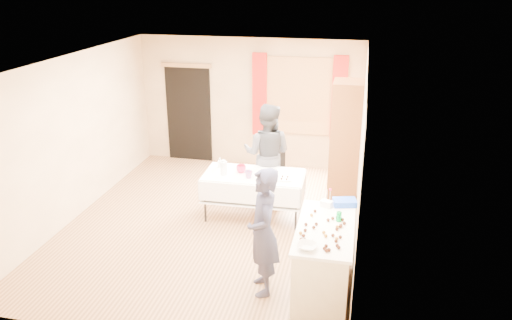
% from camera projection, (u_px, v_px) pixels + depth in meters
% --- Properties ---
extents(floor, '(4.50, 5.50, 0.02)m').
position_uv_depth(floor, '(212.00, 224.00, 8.01)').
color(floor, '#9E7047').
rests_on(floor, ground).
extents(ceiling, '(4.50, 5.50, 0.02)m').
position_uv_depth(ceiling, '(206.00, 60.00, 7.08)').
color(ceiling, white).
rests_on(ceiling, floor).
extents(wall_back, '(4.50, 0.02, 2.60)m').
position_uv_depth(wall_back, '(250.00, 103.00, 10.07)').
color(wall_back, tan).
rests_on(wall_back, floor).
extents(wall_front, '(4.50, 0.02, 2.60)m').
position_uv_depth(wall_front, '(128.00, 235.00, 5.03)').
color(wall_front, tan).
rests_on(wall_front, floor).
extents(wall_left, '(0.02, 5.50, 2.60)m').
position_uv_depth(wall_left, '(74.00, 137.00, 7.99)').
color(wall_left, tan).
rests_on(wall_left, floor).
extents(wall_right, '(0.02, 5.50, 2.60)m').
position_uv_depth(wall_right, '(361.00, 158.00, 7.10)').
color(wall_right, tan).
rests_on(wall_right, floor).
extents(window_frame, '(1.32, 0.06, 1.52)m').
position_uv_depth(window_frame, '(299.00, 96.00, 9.77)').
color(window_frame, olive).
rests_on(window_frame, wall_back).
extents(window_pane, '(1.20, 0.02, 1.40)m').
position_uv_depth(window_pane, '(299.00, 96.00, 9.75)').
color(window_pane, white).
rests_on(window_pane, wall_back).
extents(curtain_left, '(0.28, 0.06, 1.65)m').
position_uv_depth(curtain_left, '(260.00, 95.00, 9.88)').
color(curtain_left, '#A2150F').
rests_on(curtain_left, wall_back).
extents(curtain_right, '(0.28, 0.06, 1.65)m').
position_uv_depth(curtain_right, '(339.00, 99.00, 9.57)').
color(curtain_right, '#A2150F').
rests_on(curtain_right, wall_back).
extents(doorway, '(0.95, 0.04, 2.00)m').
position_uv_depth(doorway, '(189.00, 114.00, 10.41)').
color(doorway, black).
rests_on(doorway, floor).
extents(door_lintel, '(1.05, 0.06, 0.08)m').
position_uv_depth(door_lintel, '(186.00, 65.00, 10.02)').
color(door_lintel, olive).
rests_on(door_lintel, wall_back).
extents(cabinet, '(0.50, 0.60, 2.13)m').
position_uv_depth(cabinet, '(345.00, 144.00, 8.42)').
color(cabinet, brown).
rests_on(cabinet, floor).
extents(counter, '(0.68, 1.44, 0.91)m').
position_uv_depth(counter, '(324.00, 260.00, 6.16)').
color(counter, '#F0E7C6').
rests_on(counter, floor).
extents(party_table, '(1.64, 0.87, 0.75)m').
position_uv_depth(party_table, '(254.00, 191.00, 8.09)').
color(party_table, black).
rests_on(party_table, floor).
extents(chair, '(0.52, 0.52, 0.98)m').
position_uv_depth(chair, '(276.00, 179.00, 8.98)').
color(chair, black).
rests_on(chair, floor).
extents(girl, '(0.86, 0.78, 1.65)m').
position_uv_depth(girl, '(263.00, 232.00, 6.06)').
color(girl, '#272742').
rests_on(girl, floor).
extents(woman, '(0.94, 0.78, 1.75)m').
position_uv_depth(woman, '(267.00, 154.00, 8.50)').
color(woman, black).
rests_on(woman, floor).
extents(soda_can, '(0.09, 0.09, 0.12)m').
position_uv_depth(soda_can, '(339.00, 217.00, 6.12)').
color(soda_can, '#03822F').
rests_on(soda_can, counter).
extents(mixing_bowl, '(0.30, 0.30, 0.05)m').
position_uv_depth(mixing_bowl, '(307.00, 246.00, 5.52)').
color(mixing_bowl, white).
rests_on(mixing_bowl, counter).
extents(foam_block, '(0.18, 0.15, 0.08)m').
position_uv_depth(foam_block, '(326.00, 204.00, 6.51)').
color(foam_block, white).
rests_on(foam_block, counter).
extents(blue_basket, '(0.34, 0.27, 0.08)m').
position_uv_depth(blue_basket, '(345.00, 202.00, 6.55)').
color(blue_basket, blue).
rests_on(blue_basket, counter).
extents(pitcher, '(0.12, 0.12, 0.22)m').
position_uv_depth(pitcher, '(224.00, 168.00, 7.92)').
color(pitcher, silver).
rests_on(pitcher, party_table).
extents(cup_red, '(0.17, 0.17, 0.12)m').
position_uv_depth(cup_red, '(241.00, 169.00, 8.03)').
color(cup_red, red).
rests_on(cup_red, party_table).
extents(cup_rainbow, '(0.14, 0.14, 0.12)m').
position_uv_depth(cup_rainbow, '(249.00, 174.00, 7.82)').
color(cup_rainbow, red).
rests_on(cup_rainbow, party_table).
extents(small_bowl, '(0.23, 0.23, 0.06)m').
position_uv_depth(small_bowl, '(271.00, 172.00, 8.00)').
color(small_bowl, white).
rests_on(small_bowl, party_table).
extents(pastry_tray, '(0.32, 0.25, 0.02)m').
position_uv_depth(pastry_tray, '(282.00, 179.00, 7.77)').
color(pastry_tray, white).
rests_on(pastry_tray, party_table).
extents(bottle, '(0.08, 0.08, 0.16)m').
position_uv_depth(bottle, '(220.00, 162.00, 8.25)').
color(bottle, white).
rests_on(bottle, party_table).
extents(cake_balls, '(0.53, 0.98, 0.04)m').
position_uv_depth(cake_balls, '(325.00, 232.00, 5.84)').
color(cake_balls, '#3F2314').
rests_on(cake_balls, counter).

